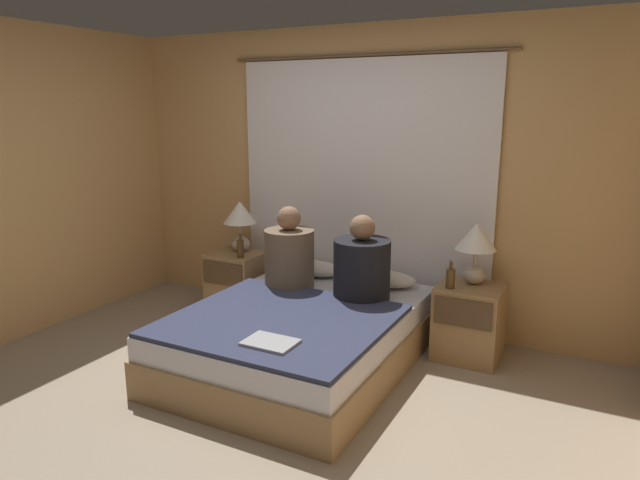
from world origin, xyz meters
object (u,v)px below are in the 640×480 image
(nightstand_right, at_px, (469,322))
(beer_bottle_on_right_stand, at_px, (450,278))
(lamp_left, at_px, (240,218))
(person_left_in_bed, at_px, (289,255))
(laptop_on_bed, at_px, (270,342))
(lamp_right, at_px, (476,243))
(nightstand_left, at_px, (238,282))
(bed, at_px, (301,337))
(beer_bottle_on_left_stand, at_px, (240,248))
(pillow_left, at_px, (314,268))
(person_right_in_bed, at_px, (362,266))
(pillow_right, at_px, (384,278))

(nightstand_right, xyz_separation_m, beer_bottle_on_right_stand, (-0.12, -0.12, 0.36))
(lamp_left, relative_size, beer_bottle_on_right_stand, 2.24)
(person_left_in_bed, bearing_deg, laptop_on_bed, -64.97)
(lamp_right, bearing_deg, nightstand_left, -178.07)
(nightstand_right, height_order, laptop_on_bed, nightstand_right)
(bed, relative_size, beer_bottle_on_left_stand, 9.05)
(lamp_right, distance_m, pillow_left, 1.43)
(bed, relative_size, person_left_in_bed, 2.98)
(lamp_left, relative_size, person_right_in_bed, 0.71)
(person_right_in_bed, relative_size, laptop_on_bed, 2.07)
(nightstand_right, xyz_separation_m, pillow_right, (-0.72, 0.11, 0.20))
(pillow_left, relative_size, person_right_in_bed, 0.83)
(bed, bearing_deg, lamp_right, 35.57)
(lamp_right, height_order, pillow_right, lamp_right)
(pillow_left, distance_m, person_left_in_bed, 0.43)
(lamp_left, relative_size, beer_bottle_on_left_stand, 2.11)
(pillow_right, distance_m, beer_bottle_on_right_stand, 0.66)
(nightstand_right, distance_m, laptop_on_bed, 1.63)
(pillow_left, bearing_deg, lamp_left, -176.51)
(person_right_in_bed, bearing_deg, laptop_on_bed, -96.12)
(nightstand_left, bearing_deg, beer_bottle_on_left_stand, -42.44)
(nightstand_right, bearing_deg, pillow_right, 170.99)
(beer_bottle_on_left_stand, bearing_deg, lamp_right, 5.58)
(lamp_left, xyz_separation_m, person_left_in_bed, (0.71, -0.33, -0.18))
(lamp_right, relative_size, beer_bottle_on_left_stand, 2.11)
(nightstand_right, bearing_deg, person_left_in_bed, -169.33)
(laptop_on_bed, bearing_deg, beer_bottle_on_left_stand, 131.34)
(pillow_right, relative_size, beer_bottle_on_right_stand, 2.63)
(nightstand_left, distance_m, lamp_left, 0.59)
(pillow_right, xyz_separation_m, person_right_in_bed, (-0.04, -0.38, 0.19))
(lamp_right, height_order, beer_bottle_on_right_stand, lamp_right)
(nightstand_left, distance_m, pillow_right, 1.39)
(lamp_left, xyz_separation_m, beer_bottle_on_right_stand, (1.97, -0.19, -0.23))
(lamp_left, height_order, pillow_left, lamp_left)
(lamp_left, bearing_deg, pillow_left, 3.49)
(bed, distance_m, lamp_right, 1.45)
(nightstand_right, height_order, lamp_right, lamp_right)
(bed, height_order, nightstand_right, nightstand_right)
(laptop_on_bed, bearing_deg, lamp_right, 58.44)
(pillow_left, relative_size, beer_bottle_on_left_stand, 2.47)
(person_right_in_bed, distance_m, beer_bottle_on_right_stand, 0.65)
(bed, relative_size, lamp_right, 4.29)
(pillow_left, height_order, person_left_in_bed, person_left_in_bed)
(bed, relative_size, nightstand_left, 3.49)
(beer_bottle_on_right_stand, bearing_deg, pillow_left, 169.29)
(pillow_left, distance_m, beer_bottle_on_right_stand, 1.28)
(nightstand_right, bearing_deg, bed, -147.07)
(bed, relative_size, person_right_in_bed, 3.05)
(bed, height_order, pillow_right, pillow_right)
(person_left_in_bed, xyz_separation_m, person_right_in_bed, (0.63, 0.00, -0.01))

